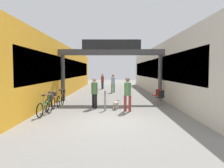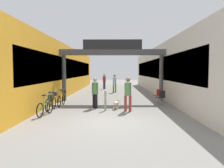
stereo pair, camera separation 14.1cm
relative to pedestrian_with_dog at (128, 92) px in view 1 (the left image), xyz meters
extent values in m
plane|color=gray|center=(-0.83, -2.34, -0.99)|extent=(80.00, 80.00, 0.00)
cube|color=gold|center=(-5.93, 8.66, 1.04)|extent=(3.00, 26.00, 4.07)
cube|color=black|center=(-4.45, 8.66, 1.25)|extent=(0.04, 23.40, 1.63)
cube|color=beige|center=(4.27, 8.66, 1.04)|extent=(3.00, 26.00, 4.07)
cube|color=black|center=(2.79, 8.66, 1.25)|extent=(0.04, 23.40, 1.63)
cylinder|color=#4C4C4F|center=(-4.18, 3.92, 0.57)|extent=(0.28, 0.28, 3.13)
cylinder|color=#4C4C4F|center=(2.52, 3.92, 0.57)|extent=(0.28, 0.28, 3.13)
cube|color=#4C4C4F|center=(-0.83, 3.92, 2.33)|extent=(7.40, 0.44, 0.39)
cube|color=#232326|center=(-0.83, 3.72, 2.85)|extent=(3.96, 0.10, 0.64)
cylinder|color=#99332D|center=(-0.12, 0.02, -0.59)|extent=(0.16, 0.16, 0.81)
cylinder|color=#99332D|center=(0.12, -0.02, -0.59)|extent=(0.16, 0.16, 0.81)
cylinder|color=#4C7F47|center=(0.00, 0.00, 0.15)|extent=(0.40, 0.40, 0.67)
sphere|color=#8C664C|center=(0.00, 0.00, 0.62)|extent=(0.27, 0.27, 0.23)
cylinder|color=black|center=(-1.68, 0.83, -0.60)|extent=(0.20, 0.20, 0.78)
cylinder|color=black|center=(-1.84, 1.01, -0.60)|extent=(0.20, 0.20, 0.78)
cylinder|color=#4C7F47|center=(-1.76, 0.92, 0.11)|extent=(0.48, 0.48, 0.65)
sphere|color=tan|center=(-1.76, 0.92, 0.58)|extent=(0.31, 0.31, 0.22)
cylinder|color=#4C7F47|center=(-0.80, 9.45, -0.59)|extent=(0.19, 0.19, 0.80)
cylinder|color=#4C7F47|center=(-0.60, 9.58, -0.59)|extent=(0.19, 0.19, 0.80)
cylinder|color=#A5BFE0|center=(-0.70, 9.51, 0.14)|extent=(0.47, 0.47, 0.66)
sphere|color=#8C664C|center=(-0.70, 9.51, 0.61)|extent=(0.31, 0.31, 0.23)
cylinder|color=navy|center=(-1.93, 13.40, -0.60)|extent=(0.19, 0.19, 0.79)
cylinder|color=navy|center=(-1.81, 13.61, -0.60)|extent=(0.19, 0.19, 0.79)
cylinder|color=#99332D|center=(-1.87, 13.51, 0.12)|extent=(0.46, 0.46, 0.65)
sphere|color=#8C664C|center=(-1.87, 13.51, 0.59)|extent=(0.30, 0.30, 0.22)
ellipsoid|color=beige|center=(-0.58, 0.66, -0.68)|extent=(0.42, 0.66, 0.24)
sphere|color=beige|center=(-0.51, 0.92, -0.59)|extent=(0.25, 0.25, 0.21)
sphere|color=white|center=(-0.53, 0.83, -0.69)|extent=(0.18, 0.18, 0.15)
cylinder|color=beige|center=(-0.61, 0.86, -0.90)|extent=(0.09, 0.09, 0.19)
cylinder|color=beige|center=(-0.46, 0.81, -0.90)|extent=(0.09, 0.09, 0.19)
cylinder|color=beige|center=(-0.71, 0.50, -0.90)|extent=(0.09, 0.09, 0.19)
cylinder|color=beige|center=(-0.55, 0.46, -0.90)|extent=(0.09, 0.09, 0.19)
torus|color=black|center=(-3.82, -0.60, -0.66)|extent=(0.14, 0.67, 0.67)
torus|color=black|center=(-3.95, -1.61, -0.66)|extent=(0.14, 0.67, 0.67)
cube|color=#338C4C|center=(-3.89, -1.10, -0.48)|extent=(0.16, 0.94, 0.34)
cylinder|color=#338C4C|center=(-3.90, -1.22, -0.26)|extent=(0.04, 0.04, 0.42)
cube|color=black|center=(-3.90, -1.22, -0.04)|extent=(0.13, 0.23, 0.05)
cylinder|color=#338C4C|center=(-3.83, -0.66, -0.28)|extent=(0.04, 0.04, 0.46)
cylinder|color=gray|center=(-3.83, -0.66, -0.04)|extent=(0.46, 0.09, 0.03)
cube|color=#332D28|center=(-3.80, -0.46, -0.20)|extent=(0.26, 0.23, 0.20)
torus|color=black|center=(-3.99, 0.70, -0.66)|extent=(0.07, 0.67, 0.67)
torus|color=black|center=(-4.02, -0.32, -0.66)|extent=(0.07, 0.67, 0.67)
cube|color=black|center=(-4.00, 0.19, -0.48)|extent=(0.07, 0.94, 0.34)
cylinder|color=black|center=(-4.01, 0.07, -0.26)|extent=(0.03, 0.03, 0.42)
cube|color=black|center=(-4.01, 0.07, -0.04)|extent=(0.11, 0.22, 0.05)
cylinder|color=black|center=(-3.99, 0.64, -0.28)|extent=(0.03, 0.03, 0.46)
cylinder|color=gray|center=(-3.99, 0.64, -0.04)|extent=(0.46, 0.04, 0.03)
cube|color=#332D28|center=(-3.98, 0.84, -0.20)|extent=(0.25, 0.21, 0.20)
torus|color=black|center=(-3.80, 2.11, -0.66)|extent=(0.05, 0.67, 0.67)
torus|color=black|center=(-3.81, 1.09, -0.66)|extent=(0.05, 0.67, 0.67)
cube|color=gold|center=(-3.80, 1.60, -0.48)|extent=(0.04, 0.94, 0.34)
cylinder|color=gold|center=(-3.80, 1.48, -0.26)|extent=(0.03, 0.03, 0.42)
cube|color=black|center=(-3.80, 1.48, -0.04)|extent=(0.10, 0.22, 0.05)
cylinder|color=gold|center=(-3.80, 2.05, -0.28)|extent=(0.03, 0.03, 0.46)
cylinder|color=gray|center=(-3.80, 2.05, -0.04)|extent=(0.46, 0.03, 0.03)
cube|color=#332D28|center=(-3.80, 2.25, -0.20)|extent=(0.24, 0.20, 0.20)
cylinder|color=gray|center=(-1.15, 0.17, -0.50)|extent=(0.10, 0.10, 0.98)
sphere|color=gray|center=(-1.15, 0.17, 0.02)|extent=(0.10, 0.10, 0.10)
cylinder|color=gray|center=(1.84, 2.07, -0.77)|extent=(0.04, 0.04, 0.45)
cylinder|color=gray|center=(2.15, 2.21, -0.77)|extent=(0.04, 0.04, 0.45)
cylinder|color=gray|center=(1.99, 1.76, -0.77)|extent=(0.04, 0.04, 0.45)
cylinder|color=gray|center=(2.29, 1.91, -0.77)|extent=(0.04, 0.04, 0.45)
cube|color=black|center=(2.07, 1.99, -0.52)|extent=(0.53, 0.53, 0.04)
cube|color=black|center=(2.14, 1.82, -0.30)|extent=(0.38, 0.21, 0.40)
cylinder|color=gray|center=(1.84, 3.06, -0.77)|extent=(0.04, 0.04, 0.45)
cylinder|color=gray|center=(2.13, 3.24, -0.77)|extent=(0.04, 0.04, 0.45)
cylinder|color=gray|center=(2.02, 2.77, -0.77)|extent=(0.04, 0.04, 0.45)
cylinder|color=gray|center=(2.31, 2.95, -0.77)|extent=(0.04, 0.04, 0.45)
cube|color=#B2231E|center=(2.07, 3.01, -0.52)|extent=(0.55, 0.55, 0.04)
cube|color=#B2231E|center=(2.17, 2.85, -0.30)|extent=(0.36, 0.24, 0.40)
camera|label=1|loc=(-0.79, -11.06, 1.09)|focal=35.00mm
camera|label=2|loc=(-0.65, -11.06, 1.09)|focal=35.00mm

